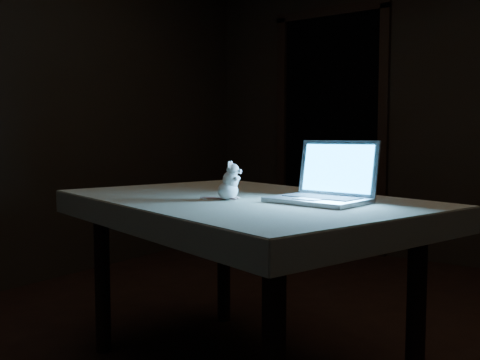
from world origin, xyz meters
The scene contains 6 objects.
back_wall centered at (0.00, 2.50, 1.30)m, with size 4.50×0.04×2.60m, color black.
doorway centered at (-1.10, 2.50, 1.06)m, with size 1.06×0.36×2.13m, color black, non-canonical shape.
table centered at (-0.26, -0.07, 0.37)m, with size 1.40×0.90×0.75m, color black, non-canonical shape.
tablecloth centered at (-0.21, -0.12, 0.71)m, with size 1.50×1.00×0.10m, color beige, non-canonical shape.
laptop centered at (0.08, -0.06, 0.87)m, with size 0.35×0.30×0.23m, color #A1A2A6, non-canonical shape.
plush_mouse centered at (-0.25, -0.18, 0.83)m, with size 0.11×0.11×0.15m, color white, non-canonical shape.
Camera 1 is at (0.99, -1.85, 1.00)m, focal length 40.00 mm.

